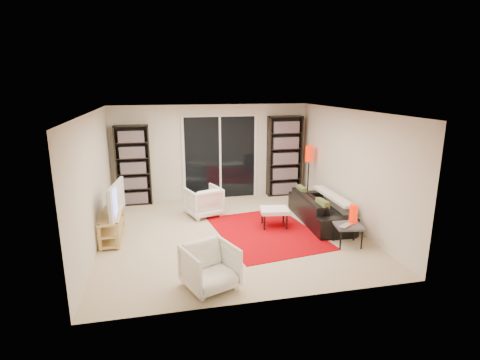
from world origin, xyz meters
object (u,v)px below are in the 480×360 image
armchair_back (203,201)px  side_table (348,227)px  bookshelf_right (285,156)px  bookshelf_left (133,166)px  ottoman (274,211)px  sofa (320,209)px  armchair_front (210,267)px  tv_stand (112,226)px  floor_lamp (309,159)px

armchair_back → side_table: 3.24m
bookshelf_right → side_table: bookshelf_right is taller
bookshelf_left → ottoman: bookshelf_left is taller
armchair_back → ottoman: 1.69m
sofa → armchair_front: size_ratio=2.83×
ottoman → bookshelf_left: bearing=142.5°
bookshelf_left → ottoman: bearing=-37.5°
tv_stand → armchair_back: armchair_back is taller
tv_stand → sofa: sofa is taller
sofa → armchair_front: armchair_front is taller
armchair_front → ottoman: 2.66m
bookshelf_right → armchair_back: (-2.31, -1.19, -0.72)m
armchair_back → floor_lamp: 2.83m
bookshelf_right → floor_lamp: size_ratio=1.48×
tv_stand → side_table: (4.26, -1.23, 0.09)m
tv_stand → armchair_back: (1.87, 0.96, 0.07)m
floor_lamp → ottoman: bearing=-132.0°
tv_stand → armchair_front: armchair_front is taller
bookshelf_left → side_table: bookshelf_left is taller
bookshelf_right → armchair_front: (-2.60, -4.31, -0.72)m
sofa → side_table: (-0.01, -1.24, 0.06)m
armchair_back → armchair_front: bearing=66.7°
armchair_front → ottoman: (1.63, 2.10, 0.02)m
armchair_back → side_table: armchair_back is taller
bookshelf_left → ottoman: 3.69m
tv_stand → floor_lamp: 4.85m
armchair_front → armchair_back: bearing=63.5°
bookshelf_left → bookshelf_right: size_ratio=0.93×
armchair_back → floor_lamp: floor_lamp is taller
sofa → floor_lamp: bearing=-9.4°
armchair_back → bookshelf_right: bearing=-170.7°
bookshelf_left → ottoman: (2.89, -2.22, -0.63)m
armchair_front → ottoman: armchair_front is taller
armchair_back → floor_lamp: (2.69, 0.47, 0.76)m
bookshelf_right → ottoman: size_ratio=3.31×
side_table → floor_lamp: size_ratio=0.39×
armchair_front → ottoman: bearing=30.9°
armchair_back → side_table: bearing=119.5°
ottoman → floor_lamp: floor_lamp is taller
bookshelf_left → sofa: size_ratio=0.96×
bookshelf_left → bookshelf_right: 3.85m
bookshelf_right → bookshelf_left: bearing=180.0°
sofa → armchair_front: bearing=131.3°
armchair_back → armchair_front: size_ratio=1.02×
armchair_back → ottoman: (1.34, -1.02, 0.01)m
bookshelf_left → armchair_back: bearing=-37.7°
sofa → floor_lamp: size_ratio=1.42×
armchair_back → side_table: size_ratio=1.31×
bookshelf_left → armchair_back: size_ratio=2.68×
bookshelf_left → armchair_front: bearing=-73.8°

